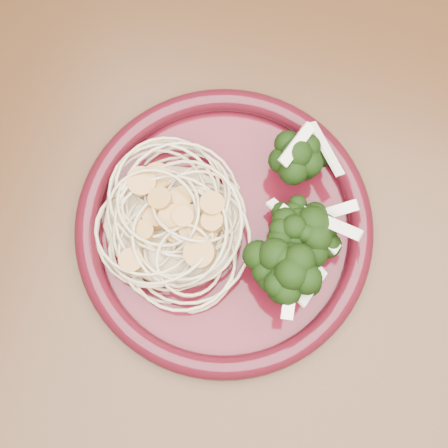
% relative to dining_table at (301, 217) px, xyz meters
% --- Properties ---
extents(dining_table, '(1.20, 0.80, 0.75)m').
position_rel_dining_table_xyz_m(dining_table, '(0.00, 0.00, 0.00)').
color(dining_table, '#472814').
rests_on(dining_table, ground).
extents(dinner_plate, '(0.28, 0.28, 0.02)m').
position_rel_dining_table_xyz_m(dinner_plate, '(-0.06, -0.06, 0.11)').
color(dinner_plate, '#450B14').
rests_on(dinner_plate, dining_table).
extents(spaghetti_pile, '(0.13, 0.12, 0.03)m').
position_rel_dining_table_xyz_m(spaghetti_pile, '(-0.10, -0.07, 0.12)').
color(spaghetti_pile, beige).
rests_on(spaghetti_pile, dinner_plate).
extents(scallop_cluster, '(0.13, 0.13, 0.04)m').
position_rel_dining_table_xyz_m(scallop_cluster, '(-0.10, -0.07, 0.15)').
color(scallop_cluster, '#C79044').
rests_on(scallop_cluster, spaghetti_pile).
extents(broccoli_pile, '(0.12, 0.16, 0.05)m').
position_rel_dining_table_xyz_m(broccoli_pile, '(-0.01, -0.05, 0.13)').
color(broccoli_pile, black).
rests_on(broccoli_pile, dinner_plate).
extents(onion_garnish, '(0.08, 0.10, 0.04)m').
position_rel_dining_table_xyz_m(onion_garnish, '(-0.01, -0.05, 0.16)').
color(onion_garnish, '#F1F0CC').
rests_on(onion_garnish, broccoli_pile).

